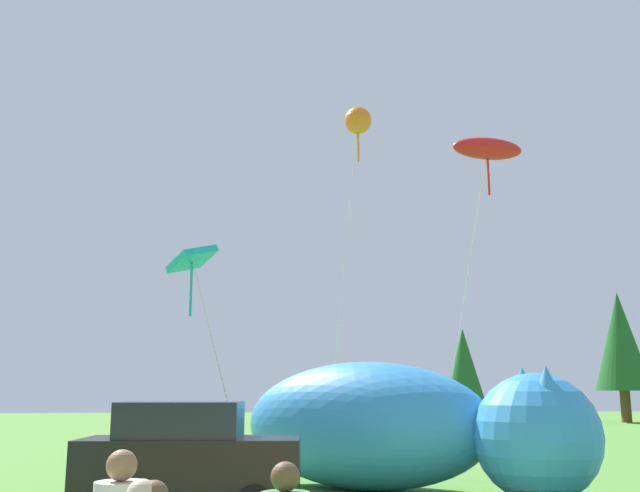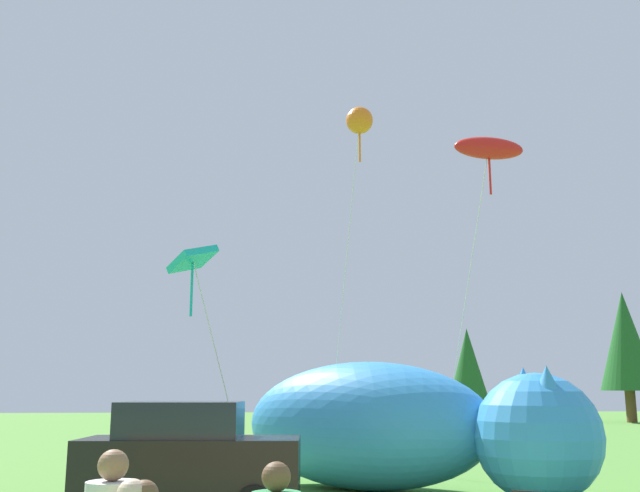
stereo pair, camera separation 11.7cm
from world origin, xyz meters
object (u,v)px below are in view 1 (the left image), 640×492
at_px(parked_car, 189,458).
at_px(kite_teal_diamond, 193,263).
at_px(kite_red_lizard, 487,150).
at_px(inflatable_cat, 401,431).
at_px(kite_orange_flower, 358,123).

relative_size(parked_car, kite_teal_diamond, 0.77).
distance_m(parked_car, kite_red_lizard, 11.33).
xyz_separation_m(inflatable_cat, kite_teal_diamond, (-4.83, -0.65, 3.77)).
xyz_separation_m(inflatable_cat, kite_red_lizard, (2.82, 1.31, 7.35)).
bearing_deg(kite_orange_flower, inflatable_cat, -82.22).
distance_m(inflatable_cat, kite_orange_flower, 9.39).
bearing_deg(kite_red_lizard, inflatable_cat, -155.11).
bearing_deg(kite_orange_flower, parked_car, -126.13).
bearing_deg(inflatable_cat, kite_teal_diamond, -137.95).
bearing_deg(inflatable_cat, kite_orange_flower, 132.12).
height_order(inflatable_cat, kite_red_lizard, kite_red_lizard).
relative_size(kite_red_lizard, kite_orange_flower, 0.86).
distance_m(inflatable_cat, kite_teal_diamond, 6.16).
distance_m(inflatable_cat, kite_red_lizard, 7.98).
bearing_deg(parked_car, kite_red_lizard, 30.94).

